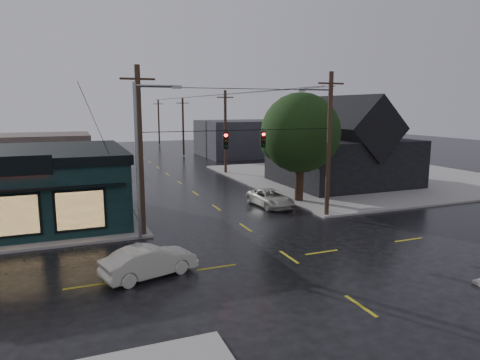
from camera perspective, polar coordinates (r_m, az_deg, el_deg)
name	(u,v)px	position (r m, az deg, el deg)	size (l,w,h in m)	color
ground_plane	(289,257)	(22.91, 6.54, -10.17)	(160.00, 160.00, 0.00)	black
sidewalk_ne	(363,176)	(49.93, 16.05, 0.48)	(28.00, 28.00, 0.15)	gray
ne_building	(343,140)	(44.07, 13.51, 5.17)	(12.60, 11.60, 8.75)	black
corner_tree	(300,133)	(35.00, 8.05, 6.22)	(6.46, 6.46, 8.79)	black
utility_pole_nw	(144,236)	(26.88, -12.72, -7.32)	(2.00, 0.32, 10.15)	black
utility_pole_ne	(326,216)	(31.45, 11.44, -4.77)	(2.00, 0.32, 10.15)	black
utility_pole_far_a	(226,174)	(50.46, -1.93, 0.87)	(2.00, 0.32, 9.65)	black
utility_pole_far_b	(184,156)	(69.45, -7.51, 3.23)	(2.00, 0.32, 9.15)	black
utility_pole_far_c	(160,145)	(88.89, -10.68, 4.55)	(2.00, 0.32, 9.15)	black
span_signal_assembly	(244,140)	(27.56, 0.55, 5.41)	(13.00, 0.48, 1.23)	black
streetlight_nw	(141,240)	(26.17, -13.13, -7.81)	(5.40, 0.30, 9.15)	gray
streetlight_ne	(327,213)	(32.29, 11.51, -4.40)	(5.40, 0.30, 9.15)	gray
bg_building_west	(40,152)	(59.33, -25.16, 3.42)	(12.00, 10.00, 4.40)	#3A2C2A
bg_building_east	(245,138)	(69.31, 0.73, 5.62)	(14.00, 12.00, 5.60)	#27262B
sedan_cream	(150,261)	(20.54, -11.97, -10.56)	(1.54, 4.41, 1.45)	beige
suv_silver	(270,198)	(33.83, 4.08, -2.42)	(2.21, 4.80, 1.33)	#B4B4A6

